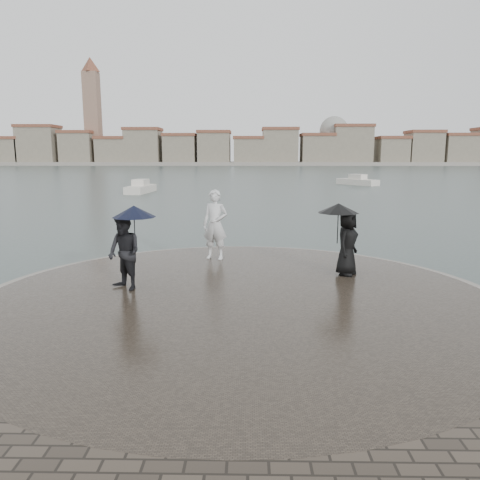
{
  "coord_description": "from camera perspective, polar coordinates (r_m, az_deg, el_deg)",
  "views": [
    {
      "loc": [
        0.22,
        -6.95,
        3.59
      ],
      "look_at": [
        0.0,
        4.8,
        1.45
      ],
      "focal_mm": 35.0,
      "sensor_mm": 36.0,
      "label": 1
    }
  ],
  "objects": [
    {
      "name": "visitor_right",
      "position": [
        12.95,
        12.65,
        0.79
      ],
      "size": [
        1.27,
        1.17,
        1.95
      ],
      "color": "black",
      "rests_on": "quay_tip"
    },
    {
      "name": "statue",
      "position": [
        14.63,
        -3.05,
        1.9
      ],
      "size": [
        0.91,
        0.73,
        2.18
      ],
      "primitive_type": "imported",
      "rotation": [
        0.0,
        0.0,
        -0.29
      ],
      "color": "silver",
      "rests_on": "quay_tip"
    },
    {
      "name": "quay_tip",
      "position": [
        10.99,
        -0.13,
        -7.74
      ],
      "size": [
        11.9,
        11.9,
        0.36
      ],
      "primitive_type": "cylinder",
      "color": "#2D261E",
      "rests_on": "ground"
    },
    {
      "name": "kerb_ring",
      "position": [
        11.0,
        -0.13,
        -7.85
      ],
      "size": [
        12.5,
        12.5,
        0.32
      ],
      "primitive_type": "cylinder",
      "color": "gray",
      "rests_on": "ground"
    },
    {
      "name": "ground",
      "position": [
        7.83,
        -0.7,
        -16.99
      ],
      "size": [
        400.0,
        400.0,
        0.0
      ],
      "primitive_type": "plane",
      "color": "#2B3835",
      "rests_on": "ground"
    },
    {
      "name": "boats",
      "position": [
        50.49,
        12.35,
        6.43
      ],
      "size": [
        40.83,
        17.9,
        1.5
      ],
      "color": "silver",
      "rests_on": "ground"
    },
    {
      "name": "visitor_left",
      "position": [
        11.57,
        -13.69,
        -0.44
      ],
      "size": [
        1.34,
        1.17,
        2.04
      ],
      "color": "black",
      "rests_on": "quay_tip"
    },
    {
      "name": "far_skyline",
      "position": [
        167.8,
        -1.15,
        11.0
      ],
      "size": [
        260.0,
        20.0,
        37.0
      ],
      "color": "gray",
      "rests_on": "ground"
    }
  ]
}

